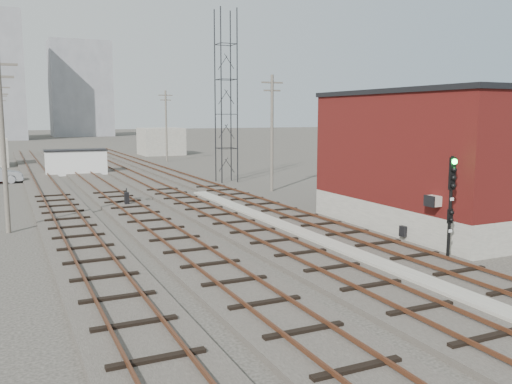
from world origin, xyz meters
TOP-DOWN VIEW (x-y plane):
  - ground at (0.00, 60.00)m, footprint 320.00×320.00m
  - track_right at (2.50, 39.00)m, footprint 3.20×90.00m
  - track_mid_right at (-1.50, 39.00)m, footprint 3.20×90.00m
  - track_mid_left at (-5.50, 39.00)m, footprint 3.20×90.00m
  - track_left at (-9.50, 39.00)m, footprint 3.20×90.00m
  - platform_curb at (0.50, 14.00)m, footprint 0.90×28.00m
  - brick_building at (7.50, 12.00)m, footprint 6.54×12.20m
  - lattice_tower at (5.50, 35.00)m, footprint 1.60×1.60m
  - utility_pole_left_a at (-12.50, 20.00)m, footprint 1.80×0.24m
  - utility_pole_left_b at (-12.50, 45.00)m, footprint 1.80×0.24m
  - utility_pole_left_c at (-12.50, 70.00)m, footprint 1.80×0.24m
  - utility_pole_right_a at (6.50, 28.00)m, footprint 1.80×0.24m
  - utility_pole_right_b at (6.50, 58.00)m, footprint 1.80×0.24m
  - apartment_right at (8.00, 150.00)m, footprint 16.00×12.00m
  - shed_right at (9.00, 70.00)m, footprint 6.00×6.00m
  - signal_mast at (3.70, 6.39)m, footprint 0.40×0.42m
  - switch_stand at (-5.41, 25.32)m, footprint 0.29×0.29m
  - site_trailer at (-5.97, 46.93)m, footprint 6.06×2.80m

SIDE VIEW (x-z plane):
  - ground at x=0.00m, z-range 0.00..0.00m
  - track_right at x=2.50m, z-range -0.09..0.30m
  - track_mid_right at x=-1.50m, z-range -0.09..0.30m
  - track_mid_left at x=-5.50m, z-range -0.09..0.30m
  - track_left at x=-9.50m, z-range -0.09..0.30m
  - platform_curb at x=0.50m, z-range 0.00..0.26m
  - switch_stand at x=-5.41m, z-range -0.03..1.11m
  - site_trailer at x=-5.97m, z-range 0.01..2.53m
  - shed_right at x=9.00m, z-range 0.00..4.00m
  - signal_mast at x=3.70m, z-range 0.42..4.75m
  - brick_building at x=7.50m, z-range 0.02..7.24m
  - utility_pole_left_a at x=-12.50m, z-range 0.30..9.30m
  - utility_pole_left_b at x=-12.50m, z-range 0.30..9.30m
  - utility_pole_left_c at x=-12.50m, z-range 0.30..9.30m
  - utility_pole_right_a at x=6.50m, z-range 0.30..9.30m
  - utility_pole_right_b at x=6.50m, z-range 0.30..9.30m
  - lattice_tower at x=5.50m, z-range 0.00..15.00m
  - apartment_right at x=8.00m, z-range 0.00..26.00m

